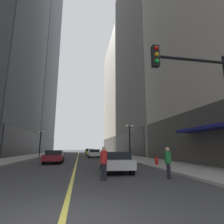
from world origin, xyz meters
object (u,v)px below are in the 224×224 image
Objects in this scene: pedestrian_in_red_jacket at (104,160)px; car_white at (94,153)px; car_maroon at (54,156)px; car_yellow at (90,152)px; street_lamp_left_far at (41,138)px; street_lamp_right_mid at (130,134)px; car_navy at (89,151)px; pedestrian_in_green_parka at (168,160)px; car_silver at (115,161)px; car_black at (88,151)px; traffic_light_near_right at (207,94)px; fire_hydrant_right at (157,162)px.

car_white is at bearing 86.97° from pedestrian_in_red_jacket.
car_maroon is 20.08m from car_yellow.
street_lamp_right_mid is (12.80, -10.67, 0.00)m from street_lamp_left_far.
car_maroon is 2.64× the size of pedestrian_in_red_jacket.
car_navy is (0.27, 10.32, 0.00)m from car_yellow.
car_navy is 2.69× the size of pedestrian_in_green_parka.
car_silver is 18.22m from car_white.
car_white is 0.94× the size of street_lamp_right_mid.
car_navy is at bearing -92.05° from car_black.
car_maroon is at bearing -169.66° from street_lamp_right_mid.
car_yellow is 18.53m from street_lamp_right_mid.
car_yellow is 0.98× the size of street_lamp_left_far.
pedestrian_in_green_parka is at bearing 99.19° from traffic_light_near_right.
pedestrian_in_green_parka is (2.20, -40.78, 0.20)m from car_navy.
car_navy is at bearing 97.47° from street_lamp_right_mid.
car_black is (0.33, 26.67, 0.00)m from car_white.
car_yellow is at bearing 91.23° from car_white.
car_yellow is 30.56m from pedestrian_in_green_parka.
car_silver is at bearing -145.14° from fire_hydrant_right.
car_white is (4.93, 10.28, -0.00)m from car_maroon.
car_silver is 0.94× the size of street_lamp_left_far.
car_black is at bearing 95.38° from fire_hydrant_right.
car_white reaches higher than fire_hydrant_right.
pedestrian_in_red_jacket is 2.05× the size of fire_hydrant_right.
car_maroon and car_navy have the same top height.
car_navy is (0.07, 19.55, 0.00)m from car_white.
car_white is 21.35m from pedestrian_in_green_parka.
traffic_light_near_right is at bearing -87.29° from car_black.
fire_hydrant_right is (1.55, 8.72, -3.34)m from traffic_light_near_right.
car_black is 6.03× the size of fire_hydrant_right.
fire_hydrant_right is at bearing 71.42° from pedestrian_in_green_parka.
car_navy is at bearing 88.52° from car_yellow.
car_yellow is 5.41× the size of fire_hydrant_right.
car_silver is 2.54× the size of pedestrian_in_red_jacket.
car_navy is at bearing 80.48° from car_maroon.
car_black is 50.82m from traffic_light_near_right.
traffic_light_near_right is at bearing -80.81° from pedestrian_in_green_parka.
car_black is at bearing 89.65° from car_silver.
car_maroon is 37.32m from car_black.
street_lamp_right_mid reaches higher than car_navy.
fire_hydrant_right is at bearing -52.39° from street_lamp_left_far.
car_white is at bearing 90.16° from car_silver.
car_yellow is at bearing 88.26° from pedestrian_in_red_jacket.
traffic_light_near_right is (2.72, -24.00, 3.02)m from car_white.
car_maroon is (-4.98, 7.94, 0.00)m from car_silver.
street_lamp_left_far is 21.98m from fire_hydrant_right.
street_lamp_left_far is (-9.08, 20.20, 2.54)m from car_silver.
pedestrian_in_red_jacket is 0.37× the size of street_lamp_left_far.
car_black is 47.87m from pedestrian_in_red_jacket.
traffic_light_near_right reaches higher than car_black.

